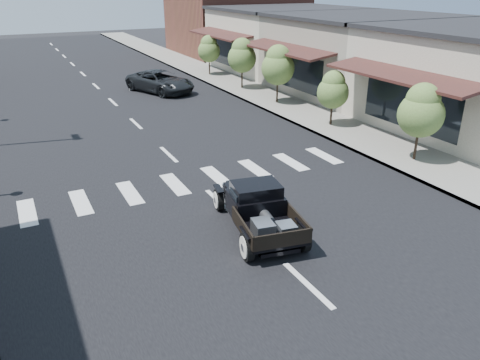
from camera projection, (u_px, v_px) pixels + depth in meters
name	position (u px, v px, depth m)	size (l,w,h in m)	color
ground	(248.00, 230.00, 13.45)	(120.00, 120.00, 0.00)	black
road	(121.00, 110.00, 25.74)	(14.00, 80.00, 0.02)	black
road_markings	(148.00, 135.00, 21.64)	(12.00, 60.00, 0.06)	silver
sidewalk_right	(257.00, 93.00, 29.24)	(3.00, 80.00, 0.15)	gray
storefront_mid	(363.00, 55.00, 29.45)	(10.00, 9.00, 4.50)	gray
storefront_far	(286.00, 40.00, 36.82)	(10.00, 9.00, 4.50)	beige
far_building_right	(236.00, 15.00, 44.73)	(11.00, 10.00, 7.00)	brown
small_tree_a	(419.00, 124.00, 17.75)	(1.73, 1.73, 2.88)	#557234
small_tree_b	(332.00, 99.00, 22.22)	(1.50, 1.50, 2.50)	#557234
small_tree_c	(278.00, 75.00, 26.23)	(1.85, 1.85, 3.09)	#557234
small_tree_d	(242.00, 64.00, 29.86)	(1.81, 1.81, 3.02)	#557234
small_tree_e	(209.00, 56.00, 34.26)	(1.62, 1.62, 2.70)	#557234
hotrod_pickup	(258.00, 208.00, 13.17)	(1.88, 4.04, 1.40)	black
second_car	(160.00, 82.00, 29.58)	(2.23, 4.83, 1.34)	black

